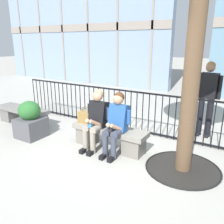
# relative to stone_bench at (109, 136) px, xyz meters

# --- Properties ---
(ground_plane) EXTENTS (60.00, 60.00, 0.00)m
(ground_plane) POSITION_rel_stone_bench_xyz_m (0.00, 0.00, -0.27)
(ground_plane) COLOR #9E9B93
(stone_bench) EXTENTS (1.60, 0.44, 0.45)m
(stone_bench) POSITION_rel_stone_bench_xyz_m (0.00, 0.00, 0.00)
(stone_bench) COLOR gray
(stone_bench) RESTS_ON ground
(seated_person_with_phone) EXTENTS (0.52, 0.66, 1.21)m
(seated_person_with_phone) POSITION_rel_stone_bench_xyz_m (-0.24, -0.13, 0.38)
(seated_person_with_phone) COLOR gray
(seated_person_with_phone) RESTS_ON ground
(seated_person_companion) EXTENTS (0.52, 0.66, 1.21)m
(seated_person_companion) POSITION_rel_stone_bench_xyz_m (0.24, -0.13, 0.38)
(seated_person_companion) COLOR #383D4C
(seated_person_companion) RESTS_ON ground
(handbag_on_bench) EXTENTS (0.33, 0.19, 0.36)m
(handbag_on_bench) POSITION_rel_stone_bench_xyz_m (-0.58, -0.01, 0.31)
(handbag_on_bench) COLOR olive
(handbag_on_bench) RESTS_ON stone_bench
(bystander_at_railing) EXTENTS (0.55, 0.29, 1.71)m
(bystander_at_railing) POSITION_rel_stone_bench_xyz_m (1.52, 1.72, 0.73)
(bystander_at_railing) COLOR black
(bystander_at_railing) RESTS_ON ground
(plaza_railing) EXTENTS (7.05, 0.04, 1.01)m
(plaza_railing) POSITION_rel_stone_bench_xyz_m (-0.00, 1.10, 0.24)
(plaza_railing) COLOR black
(plaza_railing) RESTS_ON ground
(stone_bench_far) EXTENTS (1.60, 0.44, 0.45)m
(stone_bench_far) POSITION_rel_stone_bench_xyz_m (-2.74, 0.04, 0.00)
(stone_bench_far) COLOR slate
(stone_bench_far) RESTS_ON ground
(planter) EXTENTS (0.58, 0.58, 0.85)m
(planter) POSITION_rel_stone_bench_xyz_m (-1.84, -0.45, 0.12)
(planter) COLOR #4C4C51
(planter) RESTS_ON ground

